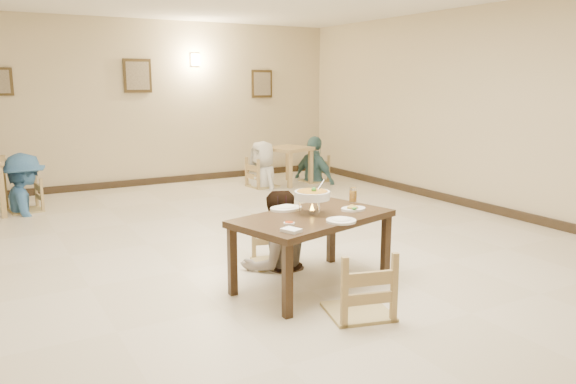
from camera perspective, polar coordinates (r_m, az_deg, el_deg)
floor at (r=6.21m, az=-3.11°, el=-6.73°), size 10.00×10.00×0.00m
wall_back at (r=10.63m, az=-15.49°, el=8.61°), size 10.00×0.00×10.00m
wall_right at (r=8.49m, az=21.93°, el=7.64°), size 0.00×10.00×10.00m
baseboard_back at (r=10.76m, az=-15.05°, el=0.93°), size 8.00×0.06×0.12m
baseboard_right at (r=8.66m, az=21.11°, el=-1.89°), size 0.06×10.00×0.12m
picture_b at (r=10.61m, az=-15.04°, el=11.34°), size 0.50×0.04×0.60m
picture_c at (r=11.51m, az=-2.66°, el=10.92°), size 0.45×0.04×0.55m
wall_sconce at (r=10.95m, az=-9.41°, el=13.12°), size 0.16×0.05×0.22m
main_table at (r=5.23m, az=2.50°, el=-3.22°), size 1.64×1.18×0.69m
chair_far at (r=5.90m, az=-1.39°, el=-2.93°), size 0.44×0.44×0.95m
chair_near at (r=4.66m, az=7.27°, el=-6.00°), size 0.51×0.51×1.09m
main_diner at (r=5.75m, az=-1.19°, el=0.16°), size 0.81×0.64×1.62m
curry_warmer at (r=5.23m, az=2.48°, el=-0.35°), size 0.37×0.33×0.30m
rice_plate_far at (r=5.42m, az=-0.20°, el=-1.65°), size 0.32×0.32×0.07m
rice_plate_near at (r=4.98m, az=5.43°, el=-2.89°), size 0.27×0.27×0.06m
fried_plate at (r=5.44m, az=6.66°, el=-1.64°), size 0.25×0.25×0.06m
chili_dish at (r=4.88m, az=0.12°, el=-3.17°), size 0.10×0.10×0.02m
napkin_cutlery at (r=4.64m, az=0.36°, el=-3.90°), size 0.19×0.25×0.03m
drink_glass at (r=5.79m, az=6.62°, el=-0.33°), size 0.08×0.08×0.15m
bg_table_right at (r=10.50m, az=0.10°, el=3.86°), size 0.88×0.88×0.70m
bg_chair_lr at (r=9.16m, az=-25.30°, el=1.07°), size 0.44×0.44×0.94m
bg_chair_rl at (r=10.24m, az=-2.62°, el=3.34°), size 0.48×0.48×1.02m
bg_chair_rr at (r=10.79m, az=2.71°, el=3.55°), size 0.44×0.44×0.95m
bg_diner_b at (r=9.11m, az=-25.51°, el=3.57°), size 0.79×1.20×1.74m
bg_diner_c at (r=10.19m, az=-2.63°, el=5.18°), size 0.58×0.85×1.68m
bg_diner_d at (r=10.74m, az=2.73°, el=5.68°), size 0.64×1.09×1.75m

